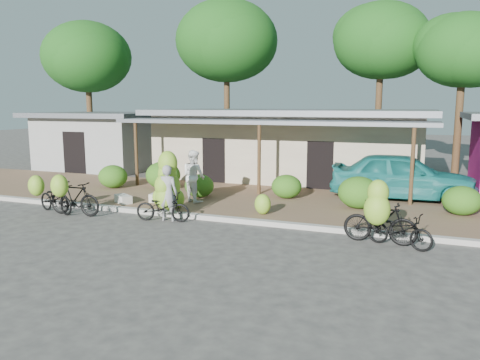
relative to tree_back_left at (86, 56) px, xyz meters
The scene contains 28 objects.
ground 20.06m from the tree_back_left, 43.77° to the right, with size 100.00×100.00×0.00m, color #3E3C39.
sidewalk 17.19m from the tree_back_left, 30.66° to the right, with size 60.00×6.00×0.12m, color brown.
curb 18.79m from the tree_back_left, 39.07° to the right, with size 60.00×0.25×0.15m, color #A8A399.
shop_main 14.68m from the tree_back_left, ahead, with size 13.00×8.50×3.35m.
shop_grey 6.01m from the tree_back_left, 38.29° to the right, with size 7.00×6.00×3.15m.
tree_back_left is the anchor object (origin of this frame).
tree_far_center 8.60m from the tree_back_left, 20.56° to the left, with size 6.20×6.16×9.86m.
tree_center_right 17.37m from the tree_back_left, 11.63° to the left, with size 5.33×5.22×9.13m.
tree_near_right 21.06m from the tree_back_left, ahead, with size 4.62×4.45×7.99m.
hedge_0 12.48m from the tree_back_left, 46.60° to the right, with size 1.24×1.11×0.97m, color #2C5D15.
hedge_1 13.49m from the tree_back_left, 37.59° to the right, with size 1.47×1.32×1.14m, color #2C5D15.
hedge_2 15.73m from the tree_back_left, 35.67° to the right, with size 1.12×1.01×0.88m, color #2C5D15.
hedge_3 17.74m from the tree_back_left, 26.55° to the right, with size 1.14×1.02×0.89m, color #2C5D15.
hedge_4 20.37m from the tree_back_left, 25.04° to the right, with size 1.39×1.25×1.08m, color #2C5D15.
hedge_5 23.13m from the tree_back_left, 21.16° to the right, with size 1.19×1.07×0.93m, color #2C5D15.
bike_far_left 15.84m from the tree_back_left, 55.91° to the right, with size 1.93×1.42×1.35m.
bike_left 16.35m from the tree_back_left, 53.39° to the right, with size 1.92×1.18×1.45m.
bike_center 17.66m from the tree_back_left, 43.51° to the right, with size 1.80×1.29×2.15m.
bike_right 22.90m from the tree_back_left, 32.69° to the right, with size 1.92×1.25×1.78m.
bike_far_right 23.37m from the tree_back_left, 31.98° to the right, with size 1.81×1.11×0.90m.
loose_banana_a 16.40m from the tree_back_left, 42.79° to the right, with size 0.46×0.39×0.57m, color #8BC731.
loose_banana_b 17.03m from the tree_back_left, 41.28° to the right, with size 0.54×0.46×0.67m, color #8BC731.
loose_banana_c 19.11m from the tree_back_left, 34.50° to the right, with size 0.53×0.45×0.66m, color #8BC731.
sack_near 15.98m from the tree_back_left, 41.79° to the right, with size 0.85×0.40×0.30m, color silver.
sack_far 15.56m from the tree_back_left, 46.87° to the right, with size 0.75×0.38×0.28m, color silver.
vendor 17.87m from the tree_back_left, 43.52° to the right, with size 0.64×0.42×1.76m, color gray.
bystander 16.12m from the tree_back_left, 37.70° to the right, with size 0.91×0.71×1.87m, color white.
teal_van 20.67m from the tree_back_left, 17.88° to the right, with size 2.05×5.11×1.74m, color #1A7773.
Camera 1 is at (5.83, -11.01, 3.59)m, focal length 35.00 mm.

